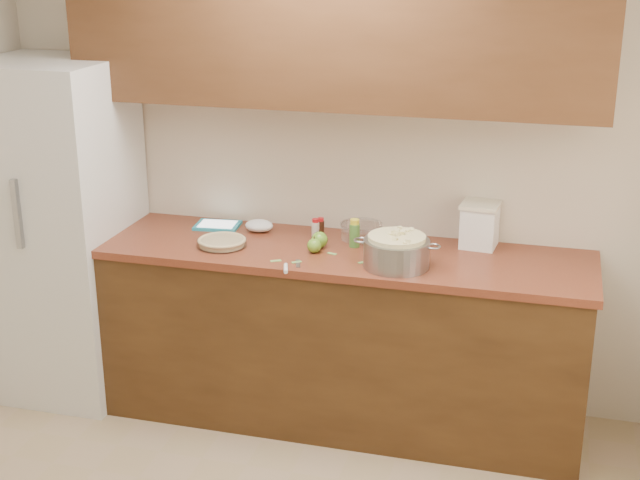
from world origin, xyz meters
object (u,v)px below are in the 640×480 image
(pie, at_px, (222,242))
(flour_canister, at_px, (480,225))
(tablet, at_px, (218,225))
(colander, at_px, (396,252))

(pie, height_order, flour_canister, flour_canister)
(tablet, bearing_deg, flour_canister, -4.19)
(colander, relative_size, tablet, 1.66)
(pie, height_order, colander, colander)
(colander, bearing_deg, flour_canister, 48.46)
(pie, relative_size, flour_canister, 1.11)
(colander, bearing_deg, tablet, 161.62)
(pie, xyz_separation_m, colander, (0.89, -0.06, 0.05))
(colander, height_order, tablet, colander)
(pie, height_order, tablet, pie)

